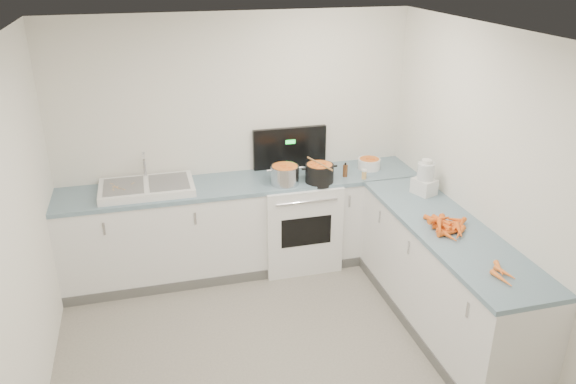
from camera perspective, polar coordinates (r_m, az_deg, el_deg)
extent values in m
cube|color=white|center=(5.66, -4.50, -3.55)|extent=(3.50, 0.60, 0.90)
cube|color=#718EA0|center=(5.46, -4.66, 0.85)|extent=(3.50, 0.62, 0.04)
cube|color=white|center=(4.96, 15.55, -8.59)|extent=(0.60, 2.20, 0.90)
cube|color=#718EA0|center=(4.74, 16.16, -3.75)|extent=(0.62, 2.20, 0.04)
cube|color=white|center=(5.75, 0.95, -3.03)|extent=(0.76, 0.65, 0.90)
cube|color=black|center=(5.74, 0.18, 4.53)|extent=(0.76, 0.05, 0.42)
cube|color=white|center=(5.37, -14.15, 0.43)|extent=(0.86, 0.52, 0.07)
cube|color=slate|center=(5.36, -16.37, 0.58)|extent=(0.36, 0.42, 0.01)
cube|color=slate|center=(5.36, -12.01, 1.02)|extent=(0.36, 0.42, 0.01)
cylinder|color=silver|center=(5.52, -14.38, 2.77)|extent=(0.03, 0.03, 0.24)
cylinder|color=silver|center=(5.36, -0.32, 1.64)|extent=(0.32, 0.32, 0.20)
cylinder|color=black|center=(5.42, 3.21, 1.83)|extent=(0.35, 0.35, 0.20)
cylinder|color=#AD7A47|center=(5.38, 3.24, 2.89)|extent=(0.14, 0.40, 0.02)
cylinder|color=white|center=(5.81, 8.24, 2.86)|extent=(0.26, 0.26, 0.11)
cylinder|color=#593319|center=(5.57, 5.83, 2.16)|extent=(0.05, 0.05, 0.12)
cylinder|color=#E5B266|center=(5.54, 7.74, 1.73)|extent=(0.05, 0.05, 0.08)
cube|color=white|center=(5.29, 13.66, 0.55)|extent=(0.22, 0.24, 0.14)
cylinder|color=silver|center=(5.24, 13.81, 2.05)|extent=(0.15, 0.15, 0.15)
cylinder|color=white|center=(5.21, 13.91, 3.01)|extent=(0.09, 0.09, 0.04)
cone|color=orange|center=(4.69, 15.53, -3.43)|extent=(0.18, 0.10, 0.04)
cone|color=orange|center=(4.55, 15.87, -4.23)|extent=(0.09, 0.22, 0.05)
cone|color=orange|center=(4.76, 15.86, -3.00)|extent=(0.18, 0.15, 0.05)
cone|color=orange|center=(4.60, 16.07, -3.99)|extent=(0.21, 0.06, 0.05)
cone|color=orange|center=(4.69, 15.49, -3.35)|extent=(0.20, 0.13, 0.05)
cone|color=orange|center=(4.73, 15.15, -3.16)|extent=(0.16, 0.15, 0.04)
cone|color=orange|center=(4.76, 14.97, -2.87)|extent=(0.17, 0.17, 0.05)
cone|color=orange|center=(4.78, 14.67, -2.75)|extent=(0.14, 0.18, 0.04)
cone|color=orange|center=(4.67, 15.81, -3.49)|extent=(0.11, 0.18, 0.05)
cone|color=orange|center=(4.67, 15.37, -3.44)|extent=(0.17, 0.21, 0.05)
cone|color=orange|center=(4.63, 16.05, -3.79)|extent=(0.18, 0.09, 0.05)
cone|color=orange|center=(4.62, 17.06, -3.99)|extent=(0.18, 0.19, 0.05)
cone|color=orange|center=(4.68, 15.55, -3.44)|extent=(0.12, 0.18, 0.05)
cone|color=orange|center=(4.66, 15.22, -3.57)|extent=(0.17, 0.14, 0.04)
cone|color=orange|center=(4.69, 15.10, -2.69)|extent=(0.21, 0.09, 0.05)
cone|color=orange|center=(4.71, 15.42, -2.87)|extent=(0.13, 0.19, 0.05)
cone|color=orange|center=(4.78, 16.41, -2.68)|extent=(0.15, 0.13, 0.04)
cone|color=orange|center=(4.72, 15.27, -2.79)|extent=(0.12, 0.17, 0.05)
cone|color=orange|center=(4.67, 15.53, -3.21)|extent=(0.14, 0.20, 0.04)
cone|color=orange|center=(4.74, 17.17, -3.14)|extent=(0.18, 0.18, 0.04)
cone|color=orange|center=(4.66, 15.54, -3.29)|extent=(0.07, 0.17, 0.05)
cone|color=orange|center=(4.59, 15.14, -3.30)|extent=(0.13, 0.21, 0.05)
cone|color=orange|center=(4.70, 15.40, -2.87)|extent=(0.10, 0.16, 0.04)
cone|color=orange|center=(4.62, 16.98, -3.74)|extent=(0.11, 0.21, 0.05)
cone|color=orange|center=(4.11, 20.87, -8.22)|extent=(0.06, 0.20, 0.04)
cone|color=orange|center=(4.19, 21.17, -7.66)|extent=(0.08, 0.18, 0.04)
cone|color=orange|center=(4.23, 20.67, -7.28)|extent=(0.09, 0.18, 0.04)
cube|color=tan|center=(5.28, -16.33, 0.26)|extent=(0.03, 0.03, 0.00)
cube|color=tan|center=(5.44, -17.45, 0.79)|extent=(0.04, 0.03, 0.00)
cube|color=tan|center=(5.39, -15.50, 0.84)|extent=(0.03, 0.04, 0.00)
cube|color=tan|center=(5.44, -17.24, 0.80)|extent=(0.02, 0.04, 0.00)
cube|color=tan|center=(5.31, -16.76, 0.36)|extent=(0.03, 0.01, 0.00)
cube|color=tan|center=(5.35, -16.95, 0.50)|extent=(0.02, 0.04, 0.00)
cube|color=tan|center=(5.36, -17.35, 0.49)|extent=(0.02, 0.04, 0.00)
cube|color=tan|center=(5.28, -15.67, 0.30)|extent=(0.05, 0.02, 0.00)
cube|color=tan|center=(5.37, -17.22, 0.50)|extent=(0.03, 0.05, 0.00)
cube|color=tan|center=(5.26, -16.13, 0.14)|extent=(0.04, 0.03, 0.00)
cube|color=tan|center=(5.30, -17.32, 0.21)|extent=(0.02, 0.05, 0.00)
cube|color=tan|center=(5.35, -17.09, 0.47)|extent=(0.03, 0.05, 0.00)
cube|color=tan|center=(5.37, -17.19, 0.54)|extent=(0.01, 0.05, 0.00)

